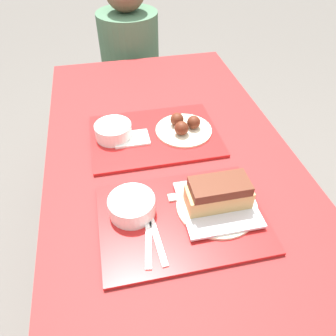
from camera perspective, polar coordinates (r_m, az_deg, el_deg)
ground_plane at (r=1.65m, az=1.39°, el=-21.60°), size 12.00×12.00×0.00m
picnic_table at (r=1.08m, az=1.97°, el=-5.99°), size 0.83×1.83×0.76m
picnic_bench_far at (r=2.14m, az=-5.47°, el=11.58°), size 0.79×0.28×0.46m
tray_near at (r=0.92m, az=2.48°, el=-8.80°), size 0.45×0.33×0.01m
tray_far at (r=1.19m, az=-2.30°, el=5.62°), size 0.45×0.33×0.01m
bowl_coleslaw_near at (r=0.91m, az=-6.32°, el=-6.46°), size 0.13×0.13×0.05m
brisket_sandwich_plate at (r=0.92m, az=8.70°, el=-5.20°), size 0.23×0.23×0.10m
plastic_fork_near at (r=0.86m, az=-3.41°, el=-12.36°), size 0.04×0.17×0.00m
plastic_knife_near at (r=0.87m, az=-1.95°, el=-12.13°), size 0.03×0.17×0.00m
condiment_packet at (r=0.95m, az=1.09°, el=-5.13°), size 0.04×0.03×0.01m
bowl_coleslaw_far at (r=1.17m, az=-9.50°, el=6.51°), size 0.13×0.13×0.05m
wings_plate_far at (r=1.19m, az=2.76°, el=7.21°), size 0.20×0.20×0.06m
napkin_far at (r=1.17m, az=-6.36°, el=5.10°), size 0.12×0.09×0.01m
person_seated_across at (r=1.98m, az=-6.77°, el=20.43°), size 0.33×0.33×0.67m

